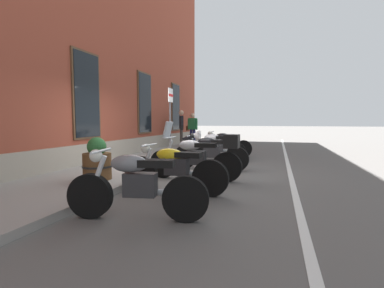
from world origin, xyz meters
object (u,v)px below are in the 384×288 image
(pedestrian_striped_shirt, at_px, (192,127))
(pedestrian_dark_jacket, at_px, (181,126))
(motorcycle_silver_touring, at_px, (199,156))
(motorcycle_black_naked, at_px, (225,144))
(motorcycle_yellow_naked, at_px, (174,168))
(motorcycle_grey_naked, at_px, (136,185))
(barrel_planter, at_px, (97,162))
(parking_sign, at_px, (170,113))
(motorcycle_white_sport, at_px, (213,145))
(motorcycle_black_sport, at_px, (207,150))

(pedestrian_striped_shirt, bearing_deg, pedestrian_dark_jacket, 158.17)
(motorcycle_silver_touring, distance_m, motorcycle_black_naked, 4.43)
(motorcycle_yellow_naked, bearing_deg, motorcycle_grey_naked, -179.76)
(motorcycle_silver_touring, distance_m, pedestrian_striped_shirt, 8.05)
(motorcycle_yellow_naked, relative_size, pedestrian_dark_jacket, 1.18)
(motorcycle_grey_naked, height_order, motorcycle_black_naked, motorcycle_grey_naked)
(barrel_planter, bearing_deg, pedestrian_dark_jacket, 5.83)
(motorcycle_grey_naked, height_order, parking_sign, parking_sign)
(motorcycle_grey_naked, xyz_separation_m, motorcycle_yellow_naked, (1.52, 0.01, -0.01))
(motorcycle_white_sport, relative_size, motorcycle_black_naked, 1.03)
(motorcycle_black_sport, distance_m, motorcycle_white_sport, 1.58)
(motorcycle_black_sport, relative_size, pedestrian_dark_jacket, 1.22)
(barrel_planter, bearing_deg, motorcycle_silver_touring, -59.72)
(motorcycle_grey_naked, xyz_separation_m, motorcycle_silver_touring, (2.84, -0.12, 0.08))
(motorcycle_yellow_naked, bearing_deg, parking_sign, 21.73)
(motorcycle_black_naked, xyz_separation_m, pedestrian_dark_jacket, (2.42, 2.56, 0.64))
(motorcycle_black_naked, distance_m, barrel_planter, 5.82)
(motorcycle_grey_naked, xyz_separation_m, barrel_planter, (1.71, 1.81, 0.02))
(motorcycle_yellow_naked, xyz_separation_m, motorcycle_black_naked, (5.75, 0.05, 0.01))
(motorcycle_silver_touring, xyz_separation_m, motorcycle_black_naked, (4.43, 0.18, -0.08))
(pedestrian_striped_shirt, bearing_deg, motorcycle_white_sport, -155.94)
(motorcycle_black_sport, height_order, motorcycle_white_sport, motorcycle_white_sport)
(motorcycle_white_sport, height_order, motorcycle_black_naked, motorcycle_white_sport)
(motorcycle_grey_naked, height_order, motorcycle_black_sport, motorcycle_black_sport)
(pedestrian_striped_shirt, distance_m, barrel_planter, 8.82)
(motorcycle_grey_naked, height_order, motorcycle_yellow_naked, motorcycle_grey_naked)
(motorcycle_grey_naked, bearing_deg, motorcycle_black_naked, 0.47)
(pedestrian_dark_jacket, bearing_deg, parking_sign, -165.74)
(motorcycle_black_naked, xyz_separation_m, barrel_planter, (-5.56, 1.75, 0.02))
(motorcycle_black_naked, relative_size, parking_sign, 0.87)
(pedestrian_striped_shirt, bearing_deg, motorcycle_yellow_naked, -165.68)
(motorcycle_black_sport, height_order, parking_sign, parking_sign)
(motorcycle_silver_touring, distance_m, motorcycle_white_sport, 3.02)
(parking_sign, bearing_deg, motorcycle_black_naked, -35.49)
(motorcycle_yellow_naked, xyz_separation_m, barrel_planter, (0.19, 1.80, 0.03))
(parking_sign, bearing_deg, motorcycle_yellow_naked, -158.27)
(motorcycle_black_naked, bearing_deg, barrel_planter, 162.55)
(motorcycle_grey_naked, distance_m, parking_sign, 5.58)
(motorcycle_silver_touring, bearing_deg, motorcycle_yellow_naked, 174.34)
(motorcycle_white_sport, bearing_deg, motorcycle_black_sport, -172.64)
(motorcycle_yellow_naked, height_order, motorcycle_black_naked, motorcycle_black_naked)
(pedestrian_dark_jacket, relative_size, parking_sign, 0.76)
(motorcycle_white_sport, relative_size, barrel_planter, 2.32)
(parking_sign, bearing_deg, motorcycle_silver_touring, -146.17)
(motorcycle_silver_touring, bearing_deg, pedestrian_dark_jacket, 21.84)
(motorcycle_black_naked, height_order, pedestrian_dark_jacket, pedestrian_dark_jacket)
(parking_sign, bearing_deg, barrel_planter, 174.97)
(motorcycle_grey_naked, relative_size, motorcycle_black_naked, 0.98)
(motorcycle_white_sport, xyz_separation_m, barrel_planter, (-4.13, 1.59, -0.07))
(motorcycle_silver_touring, height_order, pedestrian_dark_jacket, pedestrian_dark_jacket)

